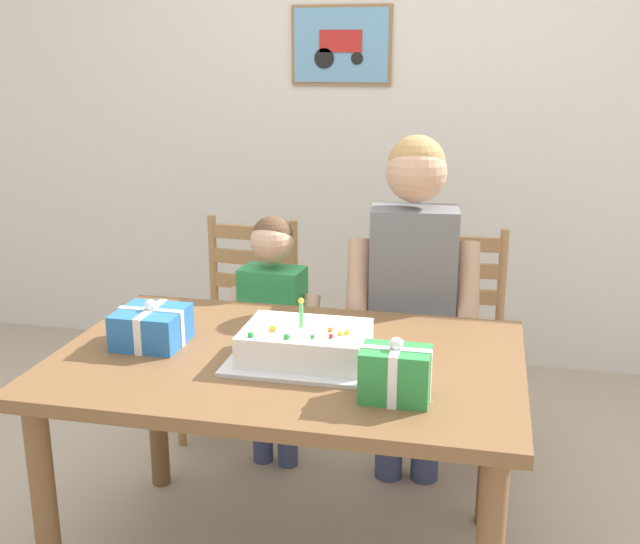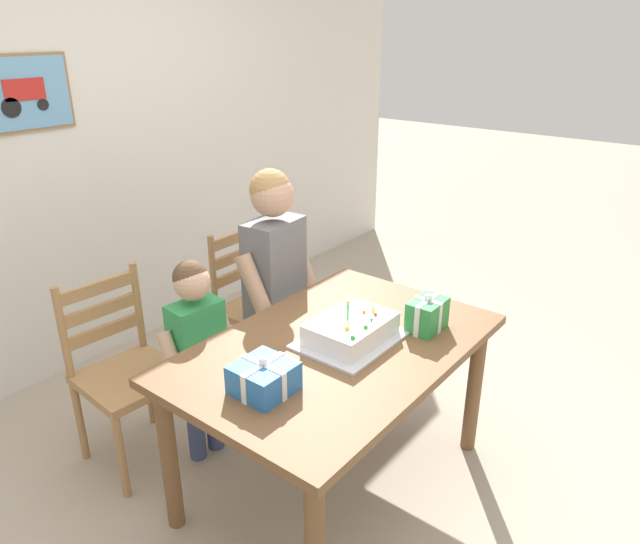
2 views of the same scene
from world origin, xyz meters
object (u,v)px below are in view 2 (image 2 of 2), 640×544
at_px(child_older, 275,269).
at_px(birthday_cake, 351,330).
at_px(gift_box_red_large, 427,315).
at_px(gift_box_beside_cake, 263,377).
at_px(chair_left, 125,371).
at_px(dining_table, 336,364).
at_px(chair_right, 258,306).
at_px(child_younger, 198,343).

bearing_deg(child_older, birthday_cake, -110.51).
distance_m(birthday_cake, gift_box_red_large, 0.35).
height_order(birthday_cake, gift_box_beside_cake, birthday_cake).
bearing_deg(chair_left, dining_table, -63.70).
bearing_deg(chair_right, birthday_cake, -112.42).
height_order(birthday_cake, chair_right, birthday_cake).
xyz_separation_m(gift_box_red_large, child_older, (-0.04, 0.86, 0.01)).
distance_m(chair_left, child_older, 0.87).
distance_m(dining_table, gift_box_red_large, 0.45).
height_order(chair_right, child_older, child_older).
distance_m(child_older, child_younger, 0.57).
bearing_deg(gift_box_red_large, chair_right, 85.12).
xyz_separation_m(birthday_cake, chair_left, (-0.51, 0.93, -0.32)).
distance_m(gift_box_beside_cake, child_older, 0.97).
bearing_deg(chair_right, gift_box_red_large, -94.88).
bearing_deg(gift_box_beside_cake, birthday_cake, -4.09).
height_order(chair_left, child_younger, child_younger).
xyz_separation_m(dining_table, gift_box_red_large, (0.35, -0.23, 0.17)).
distance_m(gift_box_red_large, child_younger, 1.05).
height_order(dining_table, gift_box_beside_cake, gift_box_beside_cake).
height_order(gift_box_beside_cake, child_older, child_older).
height_order(child_older, child_younger, child_older).
xyz_separation_m(gift_box_red_large, chair_right, (0.10, 1.13, -0.34)).
relative_size(chair_left, child_older, 0.69).
distance_m(birthday_cake, chair_left, 1.11).
bearing_deg(child_younger, birthday_cake, -66.35).
bearing_deg(gift_box_beside_cake, chair_left, 90.68).
height_order(gift_box_red_large, gift_box_beside_cake, gift_box_red_large).
bearing_deg(chair_right, chair_left, -179.99).
relative_size(dining_table, child_older, 1.04).
relative_size(dining_table, chair_right, 1.51).
bearing_deg(birthday_cake, gift_box_beside_cake, 175.91).
distance_m(birthday_cake, chair_right, 1.06).
height_order(dining_table, child_older, child_older).
bearing_deg(child_younger, gift_box_beside_cake, -108.72).
relative_size(gift_box_red_large, child_younger, 0.18).
height_order(gift_box_beside_cake, child_younger, child_younger).
bearing_deg(child_younger, dining_table, -70.25).
height_order(gift_box_beside_cake, chair_right, chair_right).
distance_m(gift_box_red_large, child_older, 0.86).
bearing_deg(birthday_cake, chair_left, 118.61).
distance_m(dining_table, child_younger, 0.66).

